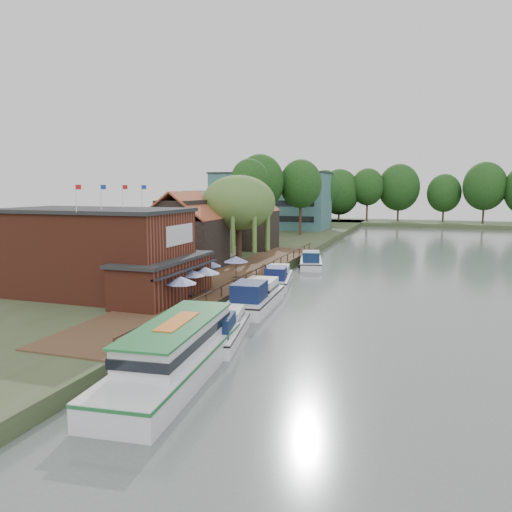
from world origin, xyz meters
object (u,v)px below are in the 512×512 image
(willow, at_px, (239,220))
(cruiser_2, at_px, (277,275))
(umbrella_0, at_px, (181,292))
(tour_boat, at_px, (173,351))
(umbrella_1, at_px, (191,284))
(cruiser_0, at_px, (222,325))
(cottage_a, at_px, (185,230))
(cruiser_3, at_px, (311,259))
(swan, at_px, (145,372))
(pub, at_px, (114,252))
(cruiser_1, at_px, (256,293))
(hotel_block, at_px, (271,200))
(umbrella_3, at_px, (209,273))
(cottage_b, at_px, (199,223))
(umbrella_4, at_px, (236,269))
(cottage_c, at_px, (250,220))
(umbrella_2, at_px, (205,281))

(willow, relative_size, cruiser_2, 1.14)
(umbrella_0, relative_size, tour_boat, 0.17)
(umbrella_1, relative_size, tour_boat, 0.17)
(cruiser_2, bearing_deg, cruiser_0, -95.38)
(cottage_a, height_order, cruiser_0, cottage_a)
(willow, distance_m, cruiser_3, 10.82)
(umbrella_0, distance_m, cruiser_3, 28.71)
(umbrella_1, bearing_deg, swan, -74.29)
(pub, height_order, cruiser_1, pub)
(hotel_block, distance_m, cruiser_0, 79.50)
(umbrella_3, bearing_deg, cottage_b, 117.22)
(cottage_b, xyz_separation_m, umbrella_4, (11.35, -16.06, -2.96))
(cottage_a, xyz_separation_m, tour_boat, (12.98, -27.53, -3.77))
(cottage_b, bearing_deg, umbrella_4, -54.74)
(pub, relative_size, umbrella_4, 8.24)
(cruiser_1, height_order, cruiser_3, cruiser_1)
(cottage_c, relative_size, umbrella_4, 3.50)
(umbrella_1, xyz_separation_m, umbrella_2, (0.65, 1.37, 0.00))
(cottage_a, distance_m, umbrella_4, 10.74)
(hotel_block, relative_size, cruiser_0, 2.81)
(cottage_b, relative_size, tour_boat, 0.71)
(willow, height_order, umbrella_4, willow)
(swan, bearing_deg, tour_boat, 8.56)
(umbrella_4, distance_m, cruiser_0, 15.41)
(umbrella_3, height_order, tour_boat, umbrella_3)
(cruiser_2, xyz_separation_m, swan, (0.21, -26.14, -0.87))
(umbrella_2, relative_size, tour_boat, 0.18)
(cottage_a, distance_m, umbrella_1, 16.44)
(cruiser_3, bearing_deg, swan, -103.44)
(hotel_block, xyz_separation_m, cottage_b, (4.00, -46.00, -1.90))
(umbrella_0, bearing_deg, umbrella_2, 91.55)
(umbrella_1, distance_m, cruiser_3, 25.63)
(hotel_block, relative_size, umbrella_2, 10.43)
(umbrella_4, bearing_deg, cottage_b, 125.26)
(pub, xyz_separation_m, cruiser_2, (10.18, 13.37, -3.56))
(pub, xyz_separation_m, umbrella_2, (7.25, 2.09, -2.36))
(pub, height_order, cruiser_0, pub)
(umbrella_4, bearing_deg, cruiser_3, 78.07)
(cottage_a, xyz_separation_m, willow, (4.50, 5.00, 0.96))
(swan, bearing_deg, umbrella_4, 97.96)
(cottage_c, xyz_separation_m, cruiser_3, (10.95, -8.05, -4.15))
(umbrella_3, relative_size, cruiser_0, 0.27)
(cruiser_2, bearing_deg, pub, -137.93)
(cottage_b, distance_m, swan, 40.73)
(umbrella_4, bearing_deg, cruiser_2, 57.44)
(willow, bearing_deg, pub, -99.93)
(umbrella_4, bearing_deg, cruiser_1, -55.22)
(umbrella_1, bearing_deg, umbrella_3, 97.74)
(umbrella_0, distance_m, cruiser_1, 7.14)
(cruiser_1, bearing_deg, cruiser_0, -88.83)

